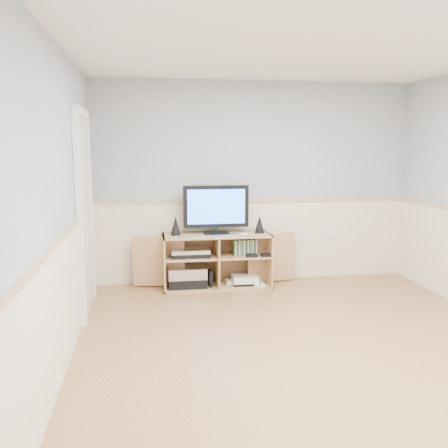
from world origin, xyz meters
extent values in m
cube|color=tan|center=(0.00, 0.00, -0.01)|extent=(4.00, 4.50, 0.02)
cube|color=white|center=(0.00, 0.00, 2.51)|extent=(4.00, 4.50, 0.02)
cube|color=#A4ACB2|center=(-2.01, 0.00, 1.25)|extent=(0.02, 4.50, 2.50)
cube|color=#A4ACB2|center=(0.00, 2.26, 1.25)|extent=(4.00, 0.02, 2.50)
cube|color=beige|center=(0.00, 2.24, 0.50)|extent=(4.00, 0.01, 1.00)
cube|color=tan|center=(0.00, 2.23, 1.02)|extent=(4.00, 0.02, 0.04)
cube|color=beige|center=(-1.98, 1.30, 1.00)|extent=(0.03, 0.82, 2.00)
cube|color=tan|center=(-0.52, 1.98, 0.01)|extent=(1.30, 0.49, 0.02)
cube|color=tan|center=(-0.52, 1.98, 0.64)|extent=(1.30, 0.49, 0.02)
cube|color=tan|center=(-1.16, 1.98, 0.33)|extent=(0.02, 0.49, 0.65)
cube|color=tan|center=(0.12, 1.98, 0.33)|extent=(0.02, 0.49, 0.65)
cube|color=tan|center=(-0.52, 2.21, 0.33)|extent=(1.30, 0.02, 0.65)
cube|color=tan|center=(-0.52, 1.98, 0.33)|extent=(0.02, 0.47, 0.61)
cube|color=tan|center=(-0.84, 1.98, 0.38)|extent=(0.62, 0.45, 0.02)
cube|color=tan|center=(-0.19, 1.98, 0.38)|extent=(0.62, 0.45, 0.02)
cube|color=tan|center=(-1.22, 2.04, 0.33)|extent=(0.62, 0.13, 0.61)
cube|color=tan|center=(0.19, 2.04, 0.33)|extent=(0.62, 0.13, 0.61)
cube|color=black|center=(-0.52, 2.03, 0.66)|extent=(0.30, 0.18, 0.02)
cube|color=black|center=(-0.52, 2.03, 0.70)|extent=(0.05, 0.04, 0.06)
cube|color=black|center=(-0.52, 2.03, 0.98)|extent=(0.79, 0.05, 0.51)
cube|color=blue|center=(-0.52, 2.00, 0.98)|extent=(0.70, 0.01, 0.42)
cone|color=black|center=(-1.01, 2.00, 0.76)|extent=(0.12, 0.12, 0.23)
cone|color=black|center=(0.02, 2.00, 0.76)|extent=(0.12, 0.12, 0.22)
cube|color=silver|center=(-0.45, 1.84, 0.66)|extent=(0.30, 0.17, 0.01)
ellipsoid|color=white|center=(-0.21, 1.84, 0.67)|extent=(0.11, 0.08, 0.04)
cube|color=black|center=(-0.88, 1.98, 0.07)|extent=(0.46, 0.34, 0.11)
cube|color=silver|center=(-0.88, 1.98, 0.20)|extent=(0.46, 0.34, 0.13)
cube|color=black|center=(-0.84, 1.98, 0.42)|extent=(0.46, 0.32, 0.05)
cube|color=silver|center=(-0.84, 1.98, 0.46)|extent=(0.46, 0.32, 0.05)
cube|color=black|center=(-0.60, 1.93, 0.12)|extent=(0.04, 0.14, 0.20)
cube|color=white|center=(-0.29, 2.01, 0.04)|extent=(0.21, 0.16, 0.05)
cube|color=black|center=(-0.17, 1.96, 0.04)|extent=(0.30, 0.24, 0.03)
cube|color=white|center=(-0.17, 1.96, 0.09)|extent=(0.31, 0.26, 0.08)
cube|color=white|center=(0.03, 1.88, 0.04)|extent=(0.04, 0.14, 0.03)
cube|color=white|center=(0.01, 2.04, 0.04)|extent=(0.09, 0.15, 0.03)
cube|color=#3F8C3F|center=(-0.17, 1.96, 0.48)|extent=(0.28, 0.14, 0.19)
cube|color=white|center=(1.00, 2.23, 0.60)|extent=(0.12, 0.03, 0.12)
camera|label=1|loc=(-1.34, -3.91, 1.72)|focal=40.00mm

